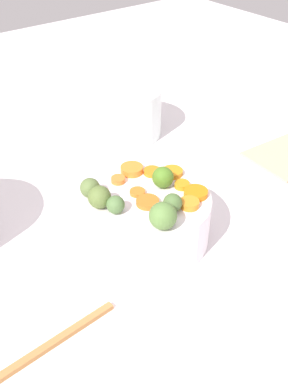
% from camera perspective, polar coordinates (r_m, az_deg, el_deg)
% --- Properties ---
extents(tabletop, '(2.40, 2.40, 0.02)m').
position_cam_1_polar(tabletop, '(0.86, -0.24, -4.68)').
color(tabletop, white).
rests_on(tabletop, ground).
extents(serving_bowl_carrots, '(0.22, 0.22, 0.08)m').
position_cam_1_polar(serving_bowl_carrots, '(0.81, 0.00, -3.03)').
color(serving_bowl_carrots, white).
rests_on(serving_bowl_carrots, tabletop).
extents(carrot_slice_0, '(0.05, 0.05, 0.01)m').
position_cam_1_polar(carrot_slice_0, '(0.76, 0.43, -1.21)').
color(carrot_slice_0, orange).
rests_on(carrot_slice_0, serving_bowl_carrots).
extents(carrot_slice_1, '(0.03, 0.03, 0.01)m').
position_cam_1_polar(carrot_slice_1, '(0.80, 4.57, 0.86)').
color(carrot_slice_1, orange).
rests_on(carrot_slice_1, serving_bowl_carrots).
extents(carrot_slice_2, '(0.03, 0.03, 0.01)m').
position_cam_1_polar(carrot_slice_2, '(0.83, 0.99, 2.45)').
color(carrot_slice_2, orange).
rests_on(carrot_slice_2, serving_bowl_carrots).
extents(carrot_slice_3, '(0.06, 0.06, 0.01)m').
position_cam_1_polar(carrot_slice_3, '(0.84, -1.47, 2.73)').
color(carrot_slice_3, orange).
rests_on(carrot_slice_3, serving_bowl_carrots).
extents(carrot_slice_4, '(0.04, 0.04, 0.01)m').
position_cam_1_polar(carrot_slice_4, '(0.79, -0.79, -0.02)').
color(carrot_slice_4, orange).
rests_on(carrot_slice_4, serving_bowl_carrots).
extents(carrot_slice_5, '(0.04, 0.04, 0.01)m').
position_cam_1_polar(carrot_slice_5, '(0.78, 6.23, -0.11)').
color(carrot_slice_5, orange).
rests_on(carrot_slice_5, serving_bowl_carrots).
extents(carrot_slice_6, '(0.05, 0.05, 0.01)m').
position_cam_1_polar(carrot_slice_6, '(0.76, 5.46, -1.40)').
color(carrot_slice_6, orange).
rests_on(carrot_slice_6, serving_bowl_carrots).
extents(carrot_slice_7, '(0.05, 0.05, 0.01)m').
position_cam_1_polar(carrot_slice_7, '(0.84, 3.22, 2.52)').
color(carrot_slice_7, orange).
rests_on(carrot_slice_7, serving_bowl_carrots).
extents(carrot_slice_8, '(0.03, 0.03, 0.01)m').
position_cam_1_polar(carrot_slice_8, '(0.81, -3.11, 1.48)').
color(carrot_slice_8, orange).
rests_on(carrot_slice_8, serving_bowl_carrots).
extents(brussels_sprout_0, '(0.04, 0.04, 0.04)m').
position_cam_1_polar(brussels_sprout_0, '(0.71, 2.29, -2.87)').
color(brussels_sprout_0, '#5A813D').
rests_on(brussels_sprout_0, serving_bowl_carrots).
extents(brussels_sprout_1, '(0.04, 0.04, 0.04)m').
position_cam_1_polar(brussels_sprout_1, '(0.79, 2.28, 1.77)').
color(brussels_sprout_1, '#4E7C24').
rests_on(brussels_sprout_1, serving_bowl_carrots).
extents(brussels_sprout_2, '(0.03, 0.03, 0.03)m').
position_cam_1_polar(brussels_sprout_2, '(0.74, 3.20, -1.42)').
color(brussels_sprout_2, '#4E6E38').
rests_on(brussels_sprout_2, serving_bowl_carrots).
extents(brussels_sprout_3, '(0.03, 0.03, 0.03)m').
position_cam_1_polar(brussels_sprout_3, '(0.74, -3.43, -1.52)').
color(brussels_sprout_3, '#52743E').
rests_on(brussels_sprout_3, serving_bowl_carrots).
extents(brussels_sprout_4, '(0.04, 0.04, 0.04)m').
position_cam_1_polar(brussels_sprout_4, '(0.75, -5.42, -0.56)').
color(brussels_sprout_4, '#5C7236').
rests_on(brussels_sprout_4, serving_bowl_carrots).
extents(brussels_sprout_5, '(0.03, 0.03, 0.03)m').
position_cam_1_polar(brussels_sprout_5, '(0.78, -6.49, 0.50)').
color(brussels_sprout_5, '#5E743D').
rests_on(brussels_sprout_5, serving_bowl_carrots).
extents(casserole_dish, '(0.18, 0.18, 0.11)m').
position_cam_1_polar(casserole_dish, '(1.12, -2.62, 9.65)').
color(casserole_dish, white).
rests_on(casserole_dish, tabletop).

